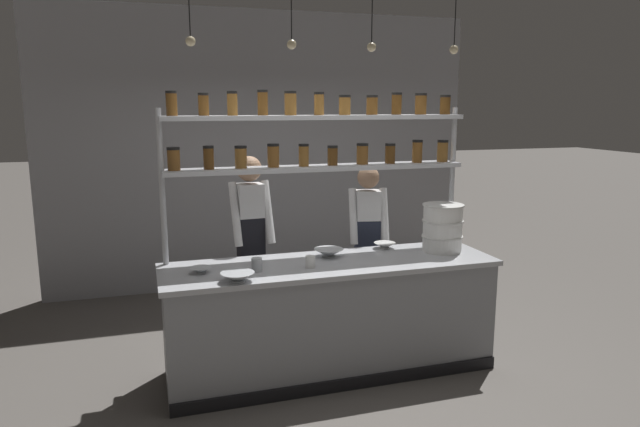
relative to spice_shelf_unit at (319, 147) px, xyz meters
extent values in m
plane|color=#5B5651|center=(-0.01, -0.33, -1.81)|extent=(40.00, 40.00, 0.00)
cube|color=#939399|center=(-0.01, 2.19, -0.20)|extent=(5.07, 0.12, 3.21)
cube|color=gray|center=(-0.01, -0.33, -1.37)|extent=(2.61, 0.72, 0.88)
cube|color=#B7BABF|center=(-0.01, -0.33, -0.91)|extent=(2.67, 0.76, 0.04)
cube|color=black|center=(-0.01, -0.70, -1.76)|extent=(2.61, 0.03, 0.10)
cylinder|color=#B7BABF|center=(-1.26, 0.00, -0.75)|extent=(0.04, 0.04, 2.13)
cylinder|color=#B7BABF|center=(1.24, 0.00, -0.75)|extent=(0.04, 0.04, 2.13)
cube|color=#B7BABF|center=(-0.01, 0.00, -0.17)|extent=(2.51, 0.28, 0.04)
cylinder|color=brown|center=(-1.17, 0.00, -0.08)|extent=(0.10, 0.10, 0.16)
cylinder|color=black|center=(-1.17, 0.00, 0.01)|extent=(0.10, 0.10, 0.02)
cylinder|color=#513314|center=(-0.90, 0.00, -0.07)|extent=(0.08, 0.08, 0.16)
cylinder|color=black|center=(-0.90, 0.00, 0.02)|extent=(0.08, 0.08, 0.02)
cylinder|color=brown|center=(-0.65, 0.00, -0.07)|extent=(0.10, 0.10, 0.16)
cylinder|color=black|center=(-0.65, 0.00, 0.01)|extent=(0.10, 0.10, 0.02)
cylinder|color=brown|center=(-0.39, 0.00, -0.07)|extent=(0.09, 0.09, 0.17)
cylinder|color=black|center=(-0.39, 0.00, 0.02)|extent=(0.10, 0.10, 0.02)
cylinder|color=brown|center=(-0.13, 0.00, -0.07)|extent=(0.08, 0.08, 0.16)
cylinder|color=black|center=(-0.13, 0.00, 0.02)|extent=(0.09, 0.09, 0.02)
cylinder|color=#513314|center=(0.11, 0.00, -0.08)|extent=(0.08, 0.08, 0.14)
cylinder|color=black|center=(0.11, 0.00, 0.00)|extent=(0.09, 0.09, 0.02)
cylinder|color=brown|center=(0.38, 0.00, -0.08)|extent=(0.10, 0.10, 0.16)
cylinder|color=black|center=(0.38, 0.00, 0.01)|extent=(0.10, 0.10, 0.02)
cylinder|color=#513314|center=(0.63, 0.00, -0.08)|extent=(0.09, 0.09, 0.15)
cylinder|color=black|center=(0.63, 0.00, 0.01)|extent=(0.09, 0.09, 0.02)
cylinder|color=brown|center=(0.89, 0.00, -0.07)|extent=(0.09, 0.09, 0.18)
cylinder|color=black|center=(0.89, 0.00, 0.03)|extent=(0.09, 0.09, 0.02)
cylinder|color=brown|center=(1.14, 0.00, -0.07)|extent=(0.09, 0.09, 0.17)
cylinder|color=black|center=(1.14, 0.00, 0.03)|extent=(0.10, 0.10, 0.02)
cube|color=#B7BABF|center=(-0.01, 0.00, 0.24)|extent=(2.51, 0.28, 0.04)
cylinder|color=brown|center=(-1.16, 0.00, 0.34)|extent=(0.08, 0.08, 0.17)
cylinder|color=black|center=(-1.16, 0.00, 0.43)|extent=(0.09, 0.09, 0.02)
cylinder|color=brown|center=(-0.93, 0.00, 0.33)|extent=(0.08, 0.08, 0.15)
cylinder|color=black|center=(-0.93, 0.00, 0.42)|extent=(0.08, 0.08, 0.02)
cylinder|color=brown|center=(-0.71, 0.00, 0.34)|extent=(0.08, 0.08, 0.17)
cylinder|color=black|center=(-0.71, 0.00, 0.43)|extent=(0.08, 0.08, 0.02)
cylinder|color=brown|center=(-0.47, 0.00, 0.35)|extent=(0.08, 0.08, 0.18)
cylinder|color=black|center=(-0.47, 0.00, 0.45)|extent=(0.08, 0.08, 0.02)
cylinder|color=brown|center=(-0.24, 0.00, 0.34)|extent=(0.10, 0.10, 0.17)
cylinder|color=black|center=(-0.24, 0.00, 0.44)|extent=(0.10, 0.10, 0.02)
cylinder|color=brown|center=(0.00, 0.00, 0.34)|extent=(0.08, 0.08, 0.16)
cylinder|color=black|center=(0.00, 0.00, 0.43)|extent=(0.08, 0.08, 0.02)
cylinder|color=brown|center=(0.22, 0.00, 0.33)|extent=(0.10, 0.10, 0.14)
cylinder|color=black|center=(0.22, 0.00, 0.41)|extent=(0.10, 0.10, 0.02)
cylinder|color=brown|center=(0.46, 0.00, 0.33)|extent=(0.09, 0.09, 0.14)
cylinder|color=black|center=(0.46, 0.00, 0.41)|extent=(0.10, 0.10, 0.02)
cylinder|color=#513314|center=(0.68, 0.00, 0.34)|extent=(0.09, 0.09, 0.16)
cylinder|color=black|center=(0.68, 0.00, 0.43)|extent=(0.09, 0.09, 0.02)
cylinder|color=brown|center=(0.91, 0.00, 0.34)|extent=(0.10, 0.10, 0.16)
cylinder|color=black|center=(0.91, 0.00, 0.43)|extent=(0.10, 0.10, 0.02)
cylinder|color=#513314|center=(1.14, 0.00, 0.33)|extent=(0.09, 0.09, 0.15)
cylinder|color=black|center=(1.14, 0.00, 0.41)|extent=(0.09, 0.09, 0.02)
cylinder|color=black|center=(-0.60, 0.35, -1.40)|extent=(0.11, 0.11, 0.83)
cylinder|color=black|center=(-0.44, 0.36, -1.40)|extent=(0.11, 0.11, 0.83)
cube|color=black|center=(-0.52, 0.35, -0.80)|extent=(0.23, 0.19, 0.36)
cube|color=white|center=(-0.52, 0.35, -0.48)|extent=(0.23, 0.20, 0.29)
sphere|color=#A37A5B|center=(-0.52, 0.35, -0.20)|extent=(0.22, 0.22, 0.22)
cylinder|color=white|center=(-0.66, 0.28, -0.58)|extent=(0.09, 0.26, 0.54)
cylinder|color=white|center=(-0.37, 0.30, -0.58)|extent=(0.09, 0.26, 0.54)
cylinder|color=black|center=(0.49, 0.35, -1.42)|extent=(0.11, 0.11, 0.77)
cylinder|color=black|center=(0.65, 0.32, -1.42)|extent=(0.11, 0.11, 0.77)
cube|color=#232838|center=(0.57, 0.33, -0.87)|extent=(0.25, 0.21, 0.33)
cube|color=white|center=(0.57, 0.33, -0.57)|extent=(0.25, 0.22, 0.27)
sphere|color=#A37A5B|center=(0.57, 0.33, -0.31)|extent=(0.20, 0.20, 0.20)
cylinder|color=white|center=(0.42, 0.30, -0.66)|extent=(0.12, 0.25, 0.51)
cylinder|color=white|center=(0.70, 0.24, -0.66)|extent=(0.12, 0.25, 0.51)
cylinder|color=white|center=(1.01, -0.28, -0.83)|extent=(0.33, 0.33, 0.12)
cylinder|color=silver|center=(1.01, -0.28, -0.76)|extent=(0.35, 0.35, 0.01)
cylinder|color=white|center=(1.01, -0.28, -0.69)|extent=(0.33, 0.33, 0.12)
cylinder|color=silver|center=(1.01, -0.28, -0.63)|extent=(0.35, 0.35, 0.01)
cylinder|color=white|center=(1.01, -0.28, -0.56)|extent=(0.33, 0.33, 0.12)
cylinder|color=silver|center=(1.01, -0.28, -0.49)|extent=(0.35, 0.35, 0.01)
cylinder|color=silver|center=(0.03, -0.17, -0.88)|extent=(0.11, 0.11, 0.01)
cone|color=silver|center=(0.03, -0.17, -0.86)|extent=(0.24, 0.24, 0.07)
cylinder|color=#B2B7BC|center=(-0.80, -0.62, -0.88)|extent=(0.11, 0.11, 0.01)
cone|color=#B2B7BC|center=(-0.80, -0.62, -0.86)|extent=(0.24, 0.24, 0.07)
cylinder|color=silver|center=(-1.02, -0.33, -0.88)|extent=(0.07, 0.07, 0.01)
cone|color=silver|center=(-1.02, -0.33, -0.87)|extent=(0.16, 0.16, 0.04)
cylinder|color=silver|center=(0.58, -0.05, -0.88)|extent=(0.09, 0.09, 0.01)
cone|color=silver|center=(0.58, -0.05, -0.86)|extent=(0.19, 0.19, 0.05)
cylinder|color=silver|center=(-0.21, -0.43, -0.84)|extent=(0.08, 0.08, 0.09)
cylinder|color=#B2B7BC|center=(-0.62, -0.41, -0.84)|extent=(0.08, 0.08, 0.10)
sphere|color=#F9E5B2|center=(-1.03, -0.33, 0.77)|extent=(0.07, 0.07, 0.07)
cylinder|color=black|center=(-0.31, -0.33, 1.06)|extent=(0.01, 0.01, 0.58)
sphere|color=#F9E5B2|center=(-0.31, -0.33, 0.77)|extent=(0.07, 0.07, 0.07)
cylinder|color=black|center=(0.31, -0.33, 1.06)|extent=(0.01, 0.01, 0.58)
sphere|color=#F9E5B2|center=(0.31, -0.33, 0.77)|extent=(0.07, 0.07, 0.07)
cylinder|color=black|center=(1.02, -0.33, 1.06)|extent=(0.01, 0.01, 0.58)
sphere|color=#F9E5B2|center=(1.02, -0.33, 0.77)|extent=(0.07, 0.07, 0.07)
camera|label=1|loc=(-1.39, -4.48, 0.34)|focal=32.00mm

